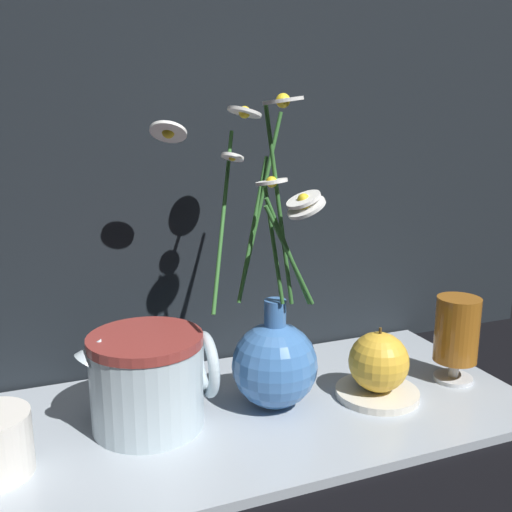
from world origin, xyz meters
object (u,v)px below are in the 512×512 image
ceramic_pitcher (148,376)px  tea_glass (457,332)px  vase_with_flowers (274,353)px  orange_fruit (379,362)px

ceramic_pitcher → tea_glass: size_ratio=1.31×
vase_with_flowers → tea_glass: 0.28m
vase_with_flowers → orange_fruit: bearing=-11.6°
ceramic_pitcher → orange_fruit: 0.31m
orange_fruit → tea_glass: bearing=1.3°
ceramic_pitcher → tea_glass: ceramic_pitcher is taller
vase_with_flowers → ceramic_pitcher: vase_with_flowers is taller
vase_with_flowers → tea_glass: vase_with_flowers is taller
vase_with_flowers → ceramic_pitcher: (-0.16, 0.01, -0.01)m
tea_glass → vase_with_flowers: bearing=174.5°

